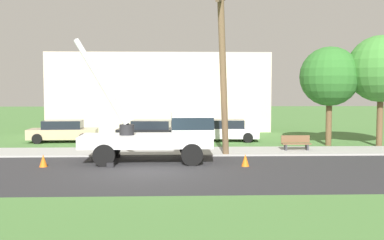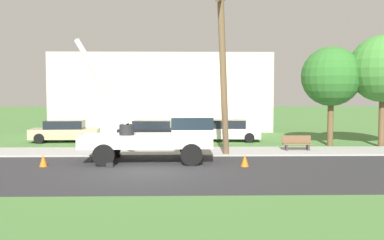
{
  "view_description": "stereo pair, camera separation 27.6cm",
  "coord_description": "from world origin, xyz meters",
  "px_view_note": "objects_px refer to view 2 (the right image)",
  "views": [
    {
      "loc": [
        1.28,
        -19.07,
        3.5
      ],
      "look_at": [
        2.11,
        3.4,
        1.96
      ],
      "focal_mm": 42.86,
      "sensor_mm": 36.0,
      "label": 1
    },
    {
      "loc": [
        1.56,
        -19.08,
        3.5
      ],
      "look_at": [
        2.11,
        3.4,
        1.96
      ],
      "focal_mm": 42.86,
      "sensor_mm": 36.0,
      "label": 2
    }
  ],
  "objects_px": {
    "traffic_cone_ahead": "(245,160)",
    "parked_sedan_black": "(153,131)",
    "leaning_utility_pole": "(223,67)",
    "parked_sedan_tan": "(65,131)",
    "parked_sedan_white": "(227,130)",
    "utility_truck": "(164,132)",
    "park_bench": "(297,144)",
    "traffic_cone_behind": "(43,160)",
    "roadside_tree_far": "(383,69)",
    "roadside_tree_near": "(331,77)"
  },
  "relations": [
    {
      "from": "roadside_tree_far",
      "to": "park_bench",
      "type": "bearing_deg",
      "value": -160.11
    },
    {
      "from": "traffic_cone_ahead",
      "to": "park_bench",
      "type": "xyz_separation_m",
      "value": [
        3.56,
        4.72,
        0.18
      ]
    },
    {
      "from": "parked_sedan_tan",
      "to": "parked_sedan_white",
      "type": "height_order",
      "value": "same"
    },
    {
      "from": "leaning_utility_pole",
      "to": "parked_sedan_white",
      "type": "bearing_deg",
      "value": 82.7
    },
    {
      "from": "parked_sedan_tan",
      "to": "park_bench",
      "type": "distance_m",
      "value": 15.01
    },
    {
      "from": "traffic_cone_ahead",
      "to": "roadside_tree_far",
      "type": "height_order",
      "value": "roadside_tree_far"
    },
    {
      "from": "traffic_cone_ahead",
      "to": "traffic_cone_behind",
      "type": "relative_size",
      "value": 1.0
    },
    {
      "from": "park_bench",
      "to": "traffic_cone_ahead",
      "type": "bearing_deg",
      "value": -127.02
    },
    {
      "from": "utility_truck",
      "to": "traffic_cone_ahead",
      "type": "xyz_separation_m",
      "value": [
        3.67,
        -1.49,
        -1.13
      ]
    },
    {
      "from": "utility_truck",
      "to": "park_bench",
      "type": "height_order",
      "value": "utility_truck"
    },
    {
      "from": "park_bench",
      "to": "traffic_cone_behind",
      "type": "bearing_deg",
      "value": -160.28
    },
    {
      "from": "park_bench",
      "to": "roadside_tree_far",
      "type": "bearing_deg",
      "value": 19.89
    },
    {
      "from": "parked_sedan_white",
      "to": "utility_truck",
      "type": "bearing_deg",
      "value": -114.23
    },
    {
      "from": "leaning_utility_pole",
      "to": "parked_sedan_black",
      "type": "xyz_separation_m",
      "value": [
        -3.94,
        7.44,
        -3.84
      ]
    },
    {
      "from": "parked_sedan_tan",
      "to": "roadside_tree_far",
      "type": "height_order",
      "value": "roadside_tree_far"
    },
    {
      "from": "parked_sedan_white",
      "to": "park_bench",
      "type": "relative_size",
      "value": 2.85
    },
    {
      "from": "roadside_tree_far",
      "to": "utility_truck",
      "type": "bearing_deg",
      "value": -157.75
    },
    {
      "from": "traffic_cone_ahead",
      "to": "park_bench",
      "type": "relative_size",
      "value": 0.35
    },
    {
      "from": "leaning_utility_pole",
      "to": "park_bench",
      "type": "height_order",
      "value": "leaning_utility_pole"
    },
    {
      "from": "traffic_cone_behind",
      "to": "roadside_tree_far",
      "type": "height_order",
      "value": "roadside_tree_far"
    },
    {
      "from": "parked_sedan_tan",
      "to": "leaning_utility_pole",
      "type": "bearing_deg",
      "value": -37.8
    },
    {
      "from": "utility_truck",
      "to": "traffic_cone_behind",
      "type": "relative_size",
      "value": 12.16
    },
    {
      "from": "traffic_cone_ahead",
      "to": "parked_sedan_black",
      "type": "bearing_deg",
      "value": 115.82
    },
    {
      "from": "leaning_utility_pole",
      "to": "traffic_cone_ahead",
      "type": "xyz_separation_m",
      "value": [
        0.79,
        -2.34,
        -4.27
      ]
    },
    {
      "from": "parked_sedan_tan",
      "to": "roadside_tree_near",
      "type": "xyz_separation_m",
      "value": [
        16.82,
        -2.47,
        3.52
      ]
    },
    {
      "from": "traffic_cone_ahead",
      "to": "roadside_tree_far",
      "type": "distance_m",
      "value": 12.22
    },
    {
      "from": "utility_truck",
      "to": "roadside_tree_near",
      "type": "bearing_deg",
      "value": 30.73
    },
    {
      "from": "park_bench",
      "to": "roadside_tree_near",
      "type": "height_order",
      "value": "roadside_tree_near"
    },
    {
      "from": "utility_truck",
      "to": "traffic_cone_ahead",
      "type": "height_order",
      "value": "utility_truck"
    },
    {
      "from": "traffic_cone_behind",
      "to": "roadside_tree_far",
      "type": "relative_size",
      "value": 0.08
    },
    {
      "from": "utility_truck",
      "to": "traffic_cone_behind",
      "type": "bearing_deg",
      "value": -166.46
    },
    {
      "from": "utility_truck",
      "to": "parked_sedan_white",
      "type": "bearing_deg",
      "value": 65.77
    },
    {
      "from": "parked_sedan_black",
      "to": "roadside_tree_near",
      "type": "relative_size",
      "value": 0.75
    },
    {
      "from": "traffic_cone_behind",
      "to": "parked_sedan_black",
      "type": "distance_m",
      "value": 10.52
    },
    {
      "from": "parked_sedan_tan",
      "to": "traffic_cone_behind",
      "type": "bearing_deg",
      "value": -81.41
    },
    {
      "from": "leaning_utility_pole",
      "to": "roadside_tree_far",
      "type": "xyz_separation_m",
      "value": [
        9.97,
        4.41,
        0.12
      ]
    },
    {
      "from": "utility_truck",
      "to": "leaning_utility_pole",
      "type": "relative_size",
      "value": 0.77
    },
    {
      "from": "parked_sedan_tan",
      "to": "roadside_tree_near",
      "type": "height_order",
      "value": "roadside_tree_near"
    },
    {
      "from": "leaning_utility_pole",
      "to": "parked_sedan_tan",
      "type": "distance_m",
      "value": 12.91
    },
    {
      "from": "traffic_cone_ahead",
      "to": "roadside_tree_near",
      "type": "relative_size",
      "value": 0.09
    },
    {
      "from": "park_bench",
      "to": "roadside_tree_far",
      "type": "relative_size",
      "value": 0.24
    },
    {
      "from": "roadside_tree_near",
      "to": "roadside_tree_far",
      "type": "height_order",
      "value": "roadside_tree_far"
    },
    {
      "from": "leaning_utility_pole",
      "to": "roadside_tree_near",
      "type": "bearing_deg",
      "value": 35.64
    },
    {
      "from": "parked_sedan_tan",
      "to": "parked_sedan_black",
      "type": "height_order",
      "value": "same"
    },
    {
      "from": "utility_truck",
      "to": "traffic_cone_behind",
      "type": "xyz_separation_m",
      "value": [
        -5.39,
        -1.3,
        -1.13
      ]
    },
    {
      "from": "parked_sedan_tan",
      "to": "roadside_tree_far",
      "type": "xyz_separation_m",
      "value": [
        19.71,
        -3.14,
        3.96
      ]
    },
    {
      "from": "traffic_cone_behind",
      "to": "parked_sedan_tan",
      "type": "distance_m",
      "value": 9.82
    },
    {
      "from": "parked_sedan_black",
      "to": "traffic_cone_ahead",
      "type": "bearing_deg",
      "value": -64.18
    },
    {
      "from": "traffic_cone_ahead",
      "to": "traffic_cone_behind",
      "type": "distance_m",
      "value": 9.06
    },
    {
      "from": "parked_sedan_black",
      "to": "parked_sedan_tan",
      "type": "bearing_deg",
      "value": 178.85
    }
  ]
}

